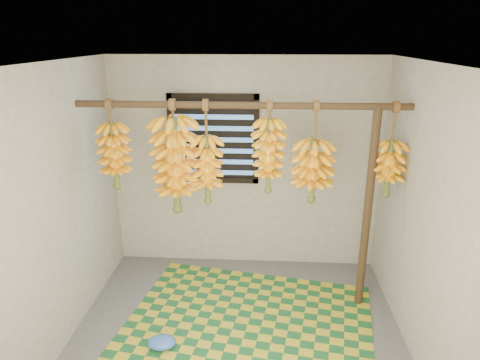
# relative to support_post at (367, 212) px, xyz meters

# --- Properties ---
(floor) EXTENTS (3.00, 3.00, 0.01)m
(floor) POSITION_rel_support_post_xyz_m (-1.20, -0.70, -1.00)
(floor) COLOR #515151
(floor) RESTS_ON ground
(ceiling) EXTENTS (3.00, 3.00, 0.01)m
(ceiling) POSITION_rel_support_post_xyz_m (-1.20, -0.70, 1.40)
(ceiling) COLOR silver
(ceiling) RESTS_ON wall_back
(wall_back) EXTENTS (3.00, 0.01, 2.40)m
(wall_back) POSITION_rel_support_post_xyz_m (-1.20, 0.80, 0.20)
(wall_back) COLOR gray
(wall_back) RESTS_ON floor
(wall_left) EXTENTS (0.01, 3.00, 2.40)m
(wall_left) POSITION_rel_support_post_xyz_m (-2.71, -0.70, 0.20)
(wall_left) COLOR gray
(wall_left) RESTS_ON floor
(wall_right) EXTENTS (0.01, 3.00, 2.40)m
(wall_right) POSITION_rel_support_post_xyz_m (0.30, -0.70, 0.20)
(wall_right) COLOR gray
(wall_right) RESTS_ON floor
(window) EXTENTS (1.00, 0.04, 1.00)m
(window) POSITION_rel_support_post_xyz_m (-1.55, 0.78, 0.50)
(window) COLOR black
(window) RESTS_ON wall_back
(hanging_pole) EXTENTS (3.00, 0.06, 0.06)m
(hanging_pole) POSITION_rel_support_post_xyz_m (-1.20, 0.00, 1.00)
(hanging_pole) COLOR #432D19
(hanging_pole) RESTS_ON wall_left
(support_post) EXTENTS (0.08, 0.08, 2.00)m
(support_post) POSITION_rel_support_post_xyz_m (0.00, 0.00, 0.00)
(support_post) COLOR #432D19
(support_post) RESTS_ON floor
(woven_mat) EXTENTS (2.55, 2.18, 0.01)m
(woven_mat) POSITION_rel_support_post_xyz_m (-1.11, -0.43, -0.99)
(woven_mat) COLOR #185327
(woven_mat) RESTS_ON floor
(plastic_bag) EXTENTS (0.27, 0.21, 0.10)m
(plastic_bag) POSITION_rel_support_post_xyz_m (-1.84, -0.79, -0.94)
(plastic_bag) COLOR blue
(plastic_bag) RESTS_ON woven_mat
(banana_bunch_a) EXTENTS (0.30, 0.30, 0.86)m
(banana_bunch_a) POSITION_rel_support_post_xyz_m (-2.39, -0.00, 0.51)
(banana_bunch_a) COLOR brown
(banana_bunch_a) RESTS_ON hanging_pole
(banana_bunch_b) EXTENTS (0.42, 0.42, 1.08)m
(banana_bunch_b) POSITION_rel_support_post_xyz_m (-1.82, 0.00, 0.43)
(banana_bunch_b) COLOR brown
(banana_bunch_b) RESTS_ON hanging_pole
(banana_bunch_c) EXTENTS (0.29, 0.29, 0.98)m
(banana_bunch_c) POSITION_rel_support_post_xyz_m (-1.52, -0.00, 0.40)
(banana_bunch_c) COLOR brown
(banana_bunch_c) RESTS_ON hanging_pole
(banana_bunch_d) EXTENTS (0.31, 0.31, 0.86)m
(banana_bunch_d) POSITION_rel_support_post_xyz_m (-0.94, 0.00, 0.54)
(banana_bunch_d) COLOR brown
(banana_bunch_d) RESTS_ON hanging_pole
(banana_bunch_e) EXTENTS (0.37, 0.37, 0.95)m
(banana_bunch_e) POSITION_rel_support_post_xyz_m (-0.54, -0.00, 0.40)
(banana_bunch_e) COLOR brown
(banana_bunch_e) RESTS_ON hanging_pole
(banana_bunch_f) EXTENTS (0.29, 0.29, 0.88)m
(banana_bunch_f) POSITION_rel_support_post_xyz_m (0.15, 0.00, 0.44)
(banana_bunch_f) COLOR brown
(banana_bunch_f) RESTS_ON hanging_pole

